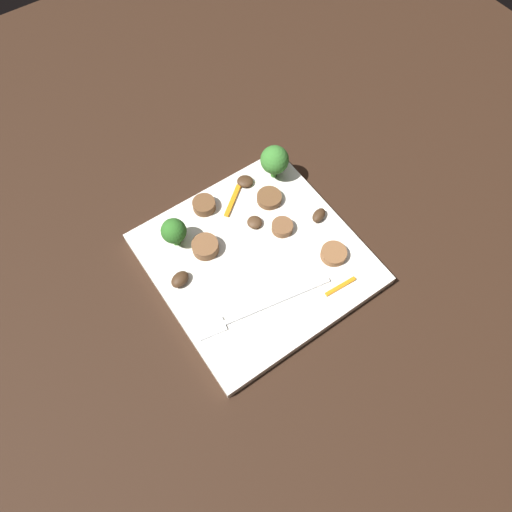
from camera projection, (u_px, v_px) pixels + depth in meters
The scene contains 16 objects.
ground_plane at pixel (256, 262), 0.64m from camera, with size 1.40×1.40×0.00m, color black.
plate at pixel (256, 259), 0.63m from camera, with size 0.26×0.26×0.02m, color white.
fork at pixel (255, 310), 0.59m from camera, with size 0.18×0.05×0.00m.
broccoli_floret_0 at pixel (275, 160), 0.66m from camera, with size 0.04×0.04×0.05m.
broccoli_floret_1 at pixel (174, 231), 0.61m from camera, with size 0.03×0.03×0.05m.
sausage_slice_0 at pixel (334, 254), 0.62m from camera, with size 0.03×0.03×0.01m, color brown.
sausage_slice_1 at pixel (205, 247), 0.62m from camera, with size 0.04×0.04×0.02m, color brown.
sausage_slice_2 at pixel (282, 227), 0.64m from camera, with size 0.03×0.03×0.01m, color brown.
sausage_slice_3 at pixel (204, 205), 0.65m from camera, with size 0.03×0.03×0.01m, color brown.
sausage_slice_4 at pixel (269, 198), 0.66m from camera, with size 0.04×0.04×0.01m, color brown.
mushroom_0 at pixel (180, 279), 0.60m from camera, with size 0.03×0.02×0.01m, color #422B19.
mushroom_1 at pixel (255, 222), 0.64m from camera, with size 0.02×0.02×0.01m, color #4C331E.
mushroom_2 at pixel (320, 217), 0.64m from camera, with size 0.02×0.02×0.01m, color #422B19.
mushroom_3 at pixel (245, 181), 0.67m from camera, with size 0.02×0.02×0.01m, color #422B19.
pepper_strip_0 at pixel (340, 286), 0.60m from camera, with size 0.05×0.01×0.00m, color orange.
pepper_strip_2 at pixel (233, 200), 0.66m from camera, with size 0.06×0.01×0.00m, color orange.
Camera 1 is at (0.17, 0.24, 0.57)m, focal length 33.03 mm.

